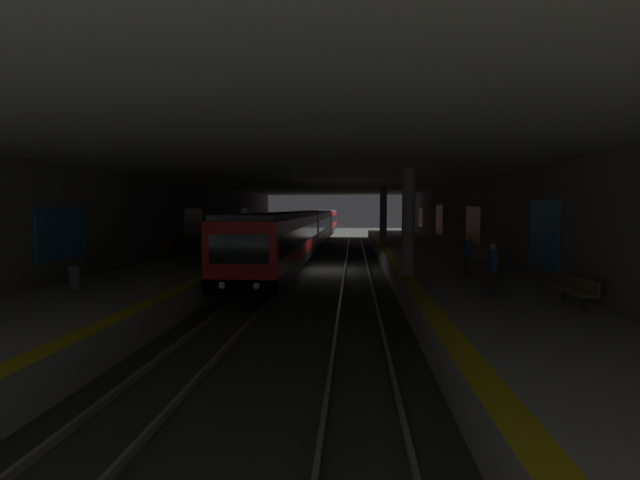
# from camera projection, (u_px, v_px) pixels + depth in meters

# --- Properties ---
(ground_plane) EXTENTS (120.00, 120.00, 0.00)m
(ground_plane) POSITION_uv_depth(u_px,v_px,m) (321.00, 270.00, 27.91)
(ground_plane) COLOR #383A38
(track_left) EXTENTS (60.00, 1.53, 0.16)m
(track_left) POSITION_uv_depth(u_px,v_px,m) (356.00, 269.00, 27.74)
(track_left) COLOR gray
(track_left) RESTS_ON ground
(track_right) EXTENTS (60.00, 1.53, 0.16)m
(track_right) POSITION_uv_depth(u_px,v_px,m) (287.00, 269.00, 28.07)
(track_right) COLOR gray
(track_right) RESTS_ON ground
(platform_left) EXTENTS (60.00, 5.30, 1.06)m
(platform_left) POSITION_uv_depth(u_px,v_px,m) (427.00, 263.00, 27.38)
(platform_left) COLOR #A8A59E
(platform_left) RESTS_ON ground
(platform_right) EXTENTS (60.00, 5.30, 1.06)m
(platform_right) POSITION_uv_depth(u_px,v_px,m) (220.00, 261.00, 28.37)
(platform_right) COLOR #A8A59E
(platform_right) RESTS_ON ground
(wall_left) EXTENTS (60.00, 0.56, 5.60)m
(wall_left) POSITION_uv_depth(u_px,v_px,m) (475.00, 226.00, 27.04)
(wall_left) COLOR slate
(wall_left) RESTS_ON ground
(wall_right) EXTENTS (60.00, 0.56, 5.60)m
(wall_right) POSITION_uv_depth(u_px,v_px,m) (175.00, 225.00, 28.43)
(wall_right) COLOR slate
(wall_right) RESTS_ON ground
(ceiling_slab) EXTENTS (60.00, 19.40, 0.40)m
(ceiling_slab) POSITION_uv_depth(u_px,v_px,m) (321.00, 178.00, 27.49)
(ceiling_slab) COLOR beige
(ceiling_slab) RESTS_ON wall_left
(pillar_near) EXTENTS (0.56, 0.56, 4.55)m
(pillar_near) POSITION_uv_depth(u_px,v_px,m) (408.00, 222.00, 18.89)
(pillar_near) COLOR gray
(pillar_near) RESTS_ON platform_left
(pillar_far) EXTENTS (0.56, 0.56, 4.55)m
(pillar_far) POSITION_uv_depth(u_px,v_px,m) (383.00, 216.00, 34.87)
(pillar_far) COLOR gray
(pillar_far) RESTS_ON platform_left
(metro_train) EXTENTS (57.00, 2.83, 3.49)m
(metro_train) POSITION_uv_depth(u_px,v_px,m) (312.00, 227.00, 44.58)
(metro_train) COLOR red
(metro_train) RESTS_ON track_right
(bench_left_near) EXTENTS (1.70, 0.47, 0.86)m
(bench_left_near) POSITION_uv_depth(u_px,v_px,m) (578.00, 289.00, 12.85)
(bench_left_near) COLOR #262628
(bench_left_near) RESTS_ON platform_left
(bench_left_mid) EXTENTS (1.70, 0.47, 0.86)m
(bench_left_mid) POSITION_uv_depth(u_px,v_px,m) (495.00, 259.00, 20.44)
(bench_left_mid) COLOR #262628
(bench_left_mid) RESTS_ON platform_left
(bench_right_near) EXTENTS (1.70, 0.47, 0.86)m
(bench_right_near) POSITION_uv_depth(u_px,v_px,m) (172.00, 249.00, 25.65)
(bench_right_near) COLOR #262628
(bench_right_near) RESTS_ON platform_right
(bench_right_mid) EXTENTS (1.70, 0.47, 0.86)m
(bench_right_mid) POSITION_uv_depth(u_px,v_px,m) (214.00, 239.00, 33.41)
(bench_right_mid) COLOR #262628
(bench_right_mid) RESTS_ON platform_right
(bench_right_far) EXTENTS (1.70, 0.47, 0.86)m
(bench_right_far) POSITION_uv_depth(u_px,v_px,m) (231.00, 235.00, 38.00)
(bench_right_far) COLOR #262628
(bench_right_far) RESTS_ON platform_right
(person_waiting_near) EXTENTS (0.60, 0.24, 1.76)m
(person_waiting_near) POSITION_uv_depth(u_px,v_px,m) (467.00, 254.00, 18.52)
(person_waiting_near) COLOR #313131
(person_waiting_near) RESTS_ON platform_left
(person_walking_mid) EXTENTS (0.60, 0.22, 1.62)m
(person_walking_mid) POSITION_uv_depth(u_px,v_px,m) (407.00, 230.00, 39.75)
(person_walking_mid) COLOR black
(person_walking_mid) RESTS_ON platform_left
(person_standing_far) EXTENTS (0.60, 0.22, 1.55)m
(person_standing_far) POSITION_uv_depth(u_px,v_px,m) (195.00, 243.00, 26.12)
(person_standing_far) COLOR black
(person_standing_far) RESTS_ON platform_right
(person_boarding) EXTENTS (0.60, 0.23, 1.71)m
(person_boarding) POSITION_uv_depth(u_px,v_px,m) (493.00, 267.00, 14.48)
(person_boarding) COLOR #383838
(person_boarding) RESTS_ON platform_left
(suitcase_rolling) EXTENTS (0.41, 0.22, 0.88)m
(suitcase_rolling) POSITION_uv_depth(u_px,v_px,m) (203.00, 245.00, 30.69)
(suitcase_rolling) COLOR maroon
(suitcase_rolling) RESTS_ON platform_right
(trash_bin) EXTENTS (0.44, 0.44, 0.85)m
(trash_bin) POSITION_uv_depth(u_px,v_px,m) (75.00, 277.00, 15.59)
(trash_bin) COLOR #595B5E
(trash_bin) RESTS_ON platform_right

